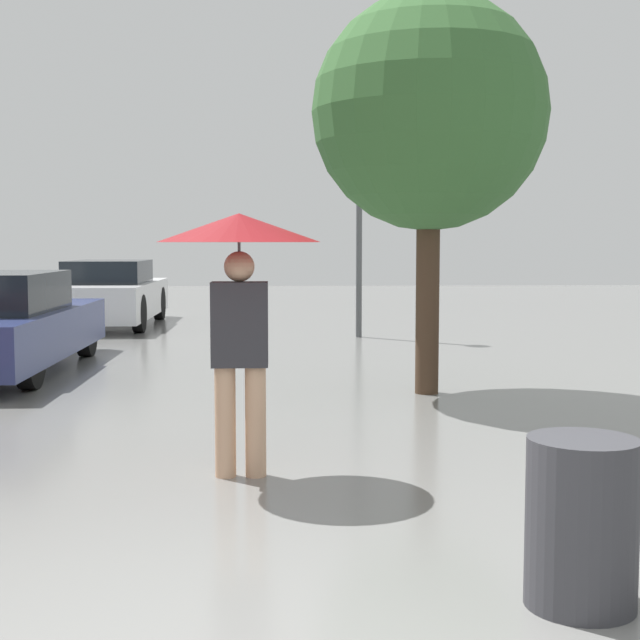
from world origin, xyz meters
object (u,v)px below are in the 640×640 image
object	(u,v)px
parked_car_farthest	(111,295)
trash_bin	(581,522)
street_lamp	(359,156)
tree	(429,114)
pedestrian	(239,262)

from	to	relation	value
parked_car_farthest	trash_bin	distance (m)	14.19
street_lamp	trash_bin	distance (m)	11.49
parked_car_farthest	street_lamp	xyz separation A→B (m)	(4.56, -2.27, 2.43)
parked_car_farthest	trash_bin	bearing A→B (deg)	-71.41
tree	street_lamp	xyz separation A→B (m)	(-0.21, 5.65, 0.12)
pedestrian	tree	bearing A→B (deg)	60.98
pedestrian	tree	xyz separation A→B (m)	(1.82, 3.29, 1.45)
parked_car_farthest	trash_bin	size ratio (longest dim) A/B	5.84
parked_car_farthest	tree	distance (m)	9.53
pedestrian	parked_car_farthest	world-z (taller)	pedestrian
pedestrian	street_lamp	world-z (taller)	street_lamp
pedestrian	street_lamp	xyz separation A→B (m)	(1.61, 8.94, 1.58)
pedestrian	parked_car_farthest	xyz separation A→B (m)	(-2.95, 11.20, -0.86)
trash_bin	pedestrian	bearing A→B (deg)	125.08
pedestrian	trash_bin	distance (m)	2.95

